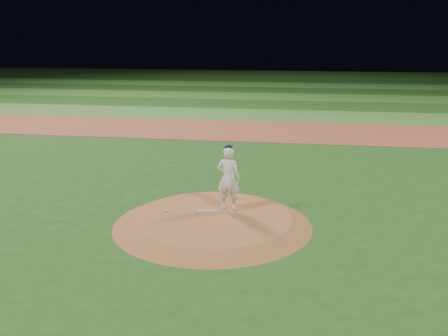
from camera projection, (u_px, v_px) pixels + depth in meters
The scene contains 12 objects.
ground at pixel (213, 225), 13.89m from camera, with size 120.00×120.00×0.00m, color #234C18.
infield_dirt_band at pixel (259, 131), 27.23m from camera, with size 70.00×6.00×0.02m, color brown.
outfield_stripe_0 at pixel (267, 115), 32.47m from camera, with size 70.00×5.00×0.02m, color #3D752A.
outfield_stripe_1 at pixel (272, 105), 37.24m from camera, with size 70.00×5.00×0.02m, color #1E4717.
outfield_stripe_2 at pixel (276, 97), 42.00m from camera, with size 70.00×5.00×0.02m, color #336424.
outfield_stripe_3 at pixel (279, 90), 46.77m from camera, with size 70.00×5.00×0.02m, color #193F14.
outfield_stripe_4 at pixel (282, 85), 51.53m from camera, with size 70.00×5.00×0.02m, color #2E6524.
outfield_stripe_5 at pixel (284, 81), 56.30m from camera, with size 70.00×5.00×0.02m, color #163F14.
pitchers_mound at pixel (213, 220), 13.86m from camera, with size 5.50×5.50×0.25m, color #9F5B31.
pitching_rubber at pixel (208, 211), 14.18m from camera, with size 0.55×0.14×0.03m, color beige.
rosin_bag at pixel (166, 211), 14.17m from camera, with size 0.10×0.10×0.06m, color silver.
pitcher_on_mound at pixel (228, 178), 14.11m from camera, with size 0.73×0.53×1.91m.
Camera 1 is at (2.39, -12.78, 5.15)m, focal length 40.00 mm.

